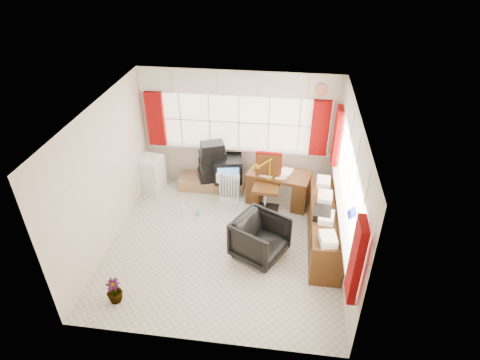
# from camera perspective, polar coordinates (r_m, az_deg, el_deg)

# --- Properties ---
(ground) EXTENTS (4.00, 4.00, 0.00)m
(ground) POSITION_cam_1_polar(r_m,az_deg,el_deg) (7.25, -2.26, -8.96)
(ground) COLOR beige
(ground) RESTS_ON ground
(room_walls) EXTENTS (4.00, 4.00, 4.00)m
(room_walls) POSITION_cam_1_polar(r_m,az_deg,el_deg) (6.35, -2.55, 1.19)
(room_walls) COLOR beige
(room_walls) RESTS_ON ground
(window_back) EXTENTS (3.70, 0.12, 3.60)m
(window_back) POSITION_cam_1_polar(r_m,az_deg,el_deg) (8.29, -0.17, 4.92)
(window_back) COLOR #FFE9C9
(window_back) RESTS_ON room_walls
(window_right) EXTENTS (0.12, 3.70, 3.60)m
(window_right) POSITION_cam_1_polar(r_m,az_deg,el_deg) (6.65, 14.36, -4.09)
(window_right) COLOR #FFE9C9
(window_right) RESTS_ON room_walls
(curtains) EXTENTS (3.83, 3.83, 1.15)m
(curtains) POSITION_cam_1_polar(r_m,az_deg,el_deg) (7.09, 6.15, 4.25)
(curtains) COLOR #9A080C
(curtains) RESTS_ON room_walls
(overhead_cabinets) EXTENTS (3.98, 3.98, 0.48)m
(overhead_cabinets) POSITION_cam_1_polar(r_m,az_deg,el_deg) (6.80, 7.03, 10.32)
(overhead_cabinets) COLOR silver
(overhead_cabinets) RESTS_ON room_walls
(desk) EXTENTS (1.31, 0.84, 0.74)m
(desk) POSITION_cam_1_polar(r_m,az_deg,el_deg) (8.03, 5.50, -0.88)
(desk) COLOR #593015
(desk) RESTS_ON ground
(desk_lamp) EXTENTS (0.18, 0.16, 0.46)m
(desk_lamp) POSITION_cam_1_polar(r_m,az_deg,el_deg) (7.52, 4.27, 2.28)
(desk_lamp) COLOR orange
(desk_lamp) RESTS_ON desk
(task_chair) EXTENTS (0.53, 0.56, 1.20)m
(task_chair) POSITION_cam_1_polar(r_m,az_deg,el_deg) (7.70, 3.90, -0.18)
(task_chair) COLOR black
(task_chair) RESTS_ON ground
(office_chair) EXTENTS (1.08, 1.07, 0.74)m
(office_chair) POSITION_cam_1_polar(r_m,az_deg,el_deg) (6.79, 2.86, -8.26)
(office_chair) COLOR black
(office_chair) RESTS_ON ground
(radiator) EXTENTS (0.44, 0.24, 0.62)m
(radiator) POSITION_cam_1_polar(r_m,az_deg,el_deg) (8.13, -1.49, -1.39)
(radiator) COLOR white
(radiator) RESTS_ON ground
(credenza) EXTENTS (0.50, 2.00, 0.85)m
(credenza) POSITION_cam_1_polar(r_m,az_deg,el_deg) (7.11, 11.91, -6.59)
(credenza) COLOR #593015
(credenza) RESTS_ON ground
(file_tray) EXTENTS (0.31, 0.39, 0.12)m
(file_tray) POSITION_cam_1_polar(r_m,az_deg,el_deg) (6.72, 11.59, -4.65)
(file_tray) COLOR black
(file_tray) RESTS_ON credenza
(tv_bench) EXTENTS (1.40, 0.50, 0.25)m
(tv_bench) POSITION_cam_1_polar(r_m,az_deg,el_deg) (8.60, -3.99, -0.39)
(tv_bench) COLOR #AA7C55
(tv_bench) RESTS_ON ground
(crt_tv) EXTENTS (0.65, 0.62, 0.52)m
(crt_tv) POSITION_cam_1_polar(r_m,az_deg,el_deg) (8.33, -1.71, 1.61)
(crt_tv) COLOR black
(crt_tv) RESTS_ON tv_bench
(hifi_stack) EXTENTS (0.71, 0.59, 0.84)m
(hifi_stack) POSITION_cam_1_polar(r_m,az_deg,el_deg) (8.32, -3.86, 2.46)
(hifi_stack) COLOR black
(hifi_stack) RESTS_ON tv_bench
(mini_fridge) EXTENTS (0.53, 0.53, 0.75)m
(mini_fridge) POSITION_cam_1_polar(r_m,az_deg,el_deg) (8.63, -12.48, 0.94)
(mini_fridge) COLOR white
(mini_fridge) RESTS_ON ground
(spray_bottle_a) EXTENTS (0.12, 0.12, 0.26)m
(spray_bottle_a) POSITION_cam_1_polar(r_m,az_deg,el_deg) (7.87, -8.07, -4.17)
(spray_bottle_a) COLOR white
(spray_bottle_a) RESTS_ON ground
(spray_bottle_b) EXTENTS (0.09, 0.09, 0.17)m
(spray_bottle_b) POSITION_cam_1_polar(r_m,az_deg,el_deg) (7.85, -6.13, -4.51)
(spray_bottle_b) COLOR #91D9D3
(spray_bottle_b) RESTS_ON ground
(flower_vase) EXTENTS (0.30, 0.30, 0.42)m
(flower_vase) POSITION_cam_1_polar(r_m,az_deg,el_deg) (6.46, -17.48, -14.79)
(flower_vase) COLOR black
(flower_vase) RESTS_ON ground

